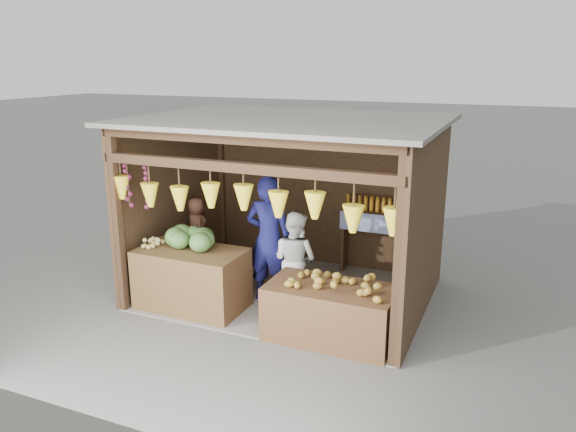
% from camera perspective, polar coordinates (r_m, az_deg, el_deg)
% --- Properties ---
extents(ground, '(80.00, 80.00, 0.00)m').
position_cam_1_polar(ground, '(8.64, 0.07, -7.89)').
color(ground, '#514F49').
rests_on(ground, ground).
extents(stall_structure, '(4.30, 3.30, 2.66)m').
position_cam_1_polar(stall_structure, '(8.09, -0.26, 2.92)').
color(stall_structure, slate).
rests_on(stall_structure, ground).
extents(back_shelf, '(1.25, 0.32, 1.32)m').
position_cam_1_polar(back_shelf, '(9.18, 9.28, -0.86)').
color(back_shelf, '#382314').
rests_on(back_shelf, ground).
extents(counter_left, '(1.50, 0.85, 0.88)m').
position_cam_1_polar(counter_left, '(8.12, -9.74, -6.35)').
color(counter_left, '#4A2F18').
rests_on(counter_left, ground).
extents(counter_right, '(1.62, 0.85, 0.71)m').
position_cam_1_polar(counter_right, '(7.22, 4.36, -9.77)').
color(counter_right, '#4A2C18').
rests_on(counter_right, ground).
extents(stool, '(0.35, 0.35, 0.33)m').
position_cam_1_polar(stool, '(9.43, -9.06, -4.93)').
color(stool, black).
rests_on(stool, ground).
extents(man_standing, '(0.71, 0.49, 1.89)m').
position_cam_1_polar(man_standing, '(8.08, -1.94, -2.42)').
color(man_standing, '#121344').
rests_on(man_standing, ground).
extents(woman_standing, '(0.80, 0.69, 1.42)m').
position_cam_1_polar(woman_standing, '(7.96, 0.70, -4.48)').
color(woman_standing, silver).
rests_on(woman_standing, ground).
extents(vendor_seated, '(0.56, 0.55, 0.98)m').
position_cam_1_polar(vendor_seated, '(9.22, -9.23, -1.12)').
color(vendor_seated, brown).
rests_on(vendor_seated, stool).
extents(melon_pile, '(1.00, 0.50, 0.32)m').
position_cam_1_polar(melon_pile, '(8.03, -10.05, -2.08)').
color(melon_pile, '#184312').
rests_on(melon_pile, counter_left).
extents(tanfruit_pile, '(0.34, 0.40, 0.13)m').
position_cam_1_polar(tanfruit_pile, '(8.22, -13.58, -2.58)').
color(tanfruit_pile, tan).
rests_on(tanfruit_pile, counter_left).
extents(mango_pile, '(1.40, 0.64, 0.22)m').
position_cam_1_polar(mango_pile, '(7.01, 5.02, -6.46)').
color(mango_pile, '#AE4117').
rests_on(mango_pile, counter_right).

